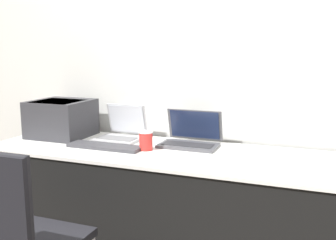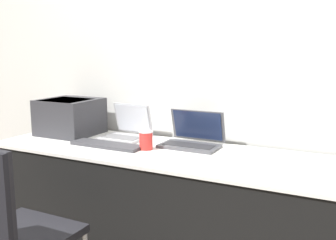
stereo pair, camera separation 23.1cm
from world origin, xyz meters
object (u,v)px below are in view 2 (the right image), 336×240
printer (70,115)px  coffee_cup (146,140)px  laptop_right (192,138)px  external_keyboard (107,145)px  laptop_left (126,131)px

printer → coffee_cup: size_ratio=3.32×
printer → laptop_right: bearing=4.3°
external_keyboard → coffee_cup: coffee_cup is taller
coffee_cup → laptop_left: bearing=143.1°
printer → coffee_cup: 0.71m
laptop_left → coffee_cup: (0.27, -0.20, 0.01)m
coffee_cup → printer: bearing=169.0°
laptop_right → external_keyboard: laptop_right is taller
external_keyboard → coffee_cup: bearing=11.0°
external_keyboard → coffee_cup: size_ratio=4.11×
laptop_left → laptop_right: bearing=0.0°
laptop_left → laptop_right: size_ratio=0.79×
laptop_right → coffee_cup: 0.30m
laptop_left → laptop_right: laptop_left is taller
printer → coffee_cup: printer is taller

